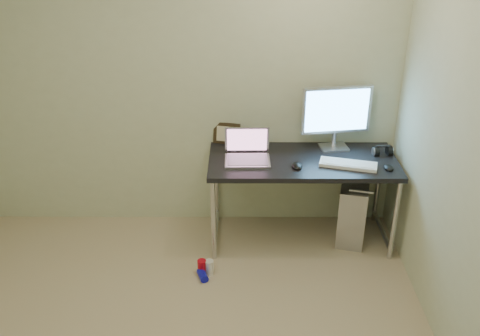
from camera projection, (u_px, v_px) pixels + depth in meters
name	position (u px, v px, depth m)	size (l,w,h in m)	color
wall_back	(185.00, 86.00, 4.31)	(3.50, 0.02, 2.50)	beige
desk	(302.00, 169.00, 4.28)	(1.50, 0.66, 0.75)	black
tower_computer	(353.00, 208.00, 4.51)	(0.33, 0.54, 0.56)	silver
cable_a	(344.00, 181.00, 4.65)	(0.01, 0.01, 0.70)	black
cable_b	(354.00, 184.00, 4.64)	(0.01, 0.01, 0.72)	black
can_red	(202.00, 267.00, 4.12)	(0.07, 0.07, 0.12)	#B90919
can_white	(209.00, 267.00, 4.12)	(0.07, 0.07, 0.12)	silver
can_blue	(203.00, 275.00, 4.08)	(0.06, 0.06, 0.12)	#1113BF
laptop	(247.00, 153.00, 4.22)	(0.36, 0.29, 0.24)	silver
monitor	(337.00, 113.00, 4.29)	(0.57, 0.20, 0.53)	silver
keyboard	(348.00, 164.00, 4.13)	(0.44, 0.14, 0.03)	white
mouse_right	(389.00, 167.00, 4.09)	(0.07, 0.11, 0.04)	black
mouse_left	(297.00, 165.00, 4.11)	(0.08, 0.12, 0.04)	black
headphones	(383.00, 151.00, 4.31)	(0.16, 0.09, 0.10)	black
picture_frame	(227.00, 134.00, 4.47)	(0.23, 0.03, 0.18)	black
webcam	(256.00, 134.00, 4.45)	(0.05, 0.04, 0.13)	silver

